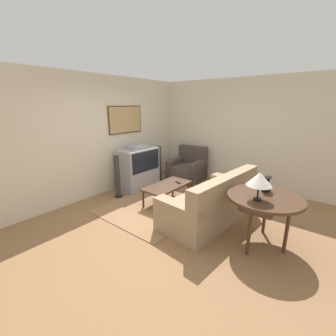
{
  "coord_description": "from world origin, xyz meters",
  "views": [
    {
      "loc": [
        -3.0,
        -2.29,
        2.07
      ],
      "look_at": [
        0.6,
        0.59,
        0.75
      ],
      "focal_mm": 24.0,
      "sensor_mm": 36.0,
      "label": 1
    }
  ],
  "objects_px": {
    "tv": "(138,168)",
    "couch": "(211,204)",
    "coffee_table": "(167,187)",
    "speaker_tower_right": "(159,165)",
    "armchair": "(188,170)",
    "speaker_tower_left": "(117,178)",
    "table_lamp": "(259,179)",
    "console_table": "(265,201)",
    "mantel_clock": "(267,184)"
  },
  "relations": [
    {
      "from": "couch",
      "to": "console_table",
      "type": "distance_m",
      "value": 1.05
    },
    {
      "from": "tv",
      "to": "couch",
      "type": "xyz_separation_m",
      "value": [
        -0.35,
        -2.25,
        -0.2
      ]
    },
    {
      "from": "armchair",
      "to": "coffee_table",
      "type": "bearing_deg",
      "value": -77.56
    },
    {
      "from": "console_table",
      "to": "coffee_table",
      "type": "bearing_deg",
      "value": 82.09
    },
    {
      "from": "coffee_table",
      "to": "table_lamp",
      "type": "distance_m",
      "value": 2.18
    },
    {
      "from": "table_lamp",
      "to": "speaker_tower_right",
      "type": "height_order",
      "value": "table_lamp"
    },
    {
      "from": "table_lamp",
      "to": "couch",
      "type": "bearing_deg",
      "value": 65.09
    },
    {
      "from": "couch",
      "to": "speaker_tower_left",
      "type": "xyz_separation_m",
      "value": [
        -0.37,
        2.18,
        0.14
      ]
    },
    {
      "from": "armchair",
      "to": "speaker_tower_right",
      "type": "xyz_separation_m",
      "value": [
        -0.53,
        0.59,
        0.16
      ]
    },
    {
      "from": "armchair",
      "to": "speaker_tower_right",
      "type": "distance_m",
      "value": 0.81
    },
    {
      "from": "speaker_tower_right",
      "to": "couch",
      "type": "bearing_deg",
      "value": -116.13
    },
    {
      "from": "mantel_clock",
      "to": "table_lamp",
      "type": "bearing_deg",
      "value": 179.81
    },
    {
      "from": "tv",
      "to": "console_table",
      "type": "height_order",
      "value": "tv"
    },
    {
      "from": "console_table",
      "to": "table_lamp",
      "type": "distance_m",
      "value": 0.43
    },
    {
      "from": "coffee_table",
      "to": "speaker_tower_left",
      "type": "bearing_deg",
      "value": 112.5
    },
    {
      "from": "couch",
      "to": "table_lamp",
      "type": "height_order",
      "value": "table_lamp"
    },
    {
      "from": "tv",
      "to": "console_table",
      "type": "relative_size",
      "value": 1.04
    },
    {
      "from": "coffee_table",
      "to": "mantel_clock",
      "type": "height_order",
      "value": "mantel_clock"
    },
    {
      "from": "console_table",
      "to": "mantel_clock",
      "type": "bearing_deg",
      "value": 13.02
    },
    {
      "from": "tv",
      "to": "speaker_tower_right",
      "type": "relative_size",
      "value": 1.12
    },
    {
      "from": "couch",
      "to": "armchair",
      "type": "relative_size",
      "value": 2.14
    },
    {
      "from": "table_lamp",
      "to": "speaker_tower_right",
      "type": "xyz_separation_m",
      "value": [
        1.49,
        3.08,
        -0.63
      ]
    },
    {
      "from": "couch",
      "to": "speaker_tower_left",
      "type": "distance_m",
      "value": 2.22
    },
    {
      "from": "table_lamp",
      "to": "mantel_clock",
      "type": "xyz_separation_m",
      "value": [
        0.41,
        -0.0,
        -0.19
      ]
    },
    {
      "from": "mantel_clock",
      "to": "speaker_tower_left",
      "type": "height_order",
      "value": "mantel_clock"
    },
    {
      "from": "armchair",
      "to": "console_table",
      "type": "bearing_deg",
      "value": -41.05
    },
    {
      "from": "speaker_tower_left",
      "to": "tv",
      "type": "bearing_deg",
      "value": 5.24
    },
    {
      "from": "armchair",
      "to": "couch",
      "type": "bearing_deg",
      "value": -50.76
    },
    {
      "from": "armchair",
      "to": "speaker_tower_left",
      "type": "height_order",
      "value": "speaker_tower_left"
    },
    {
      "from": "tv",
      "to": "table_lamp",
      "type": "relative_size",
      "value": 2.74
    },
    {
      "from": "couch",
      "to": "speaker_tower_right",
      "type": "distance_m",
      "value": 2.44
    },
    {
      "from": "console_table",
      "to": "speaker_tower_left",
      "type": "bearing_deg",
      "value": 93.03
    },
    {
      "from": "tv",
      "to": "couch",
      "type": "height_order",
      "value": "tv"
    },
    {
      "from": "console_table",
      "to": "mantel_clock",
      "type": "xyz_separation_m",
      "value": [
        0.2,
        0.05,
        0.19
      ]
    },
    {
      "from": "couch",
      "to": "table_lamp",
      "type": "xyz_separation_m",
      "value": [
        -0.42,
        -0.9,
        0.77
      ]
    },
    {
      "from": "mantel_clock",
      "to": "speaker_tower_right",
      "type": "height_order",
      "value": "mantel_clock"
    },
    {
      "from": "coffee_table",
      "to": "console_table",
      "type": "height_order",
      "value": "console_table"
    },
    {
      "from": "mantel_clock",
      "to": "speaker_tower_left",
      "type": "distance_m",
      "value": 3.14
    },
    {
      "from": "couch",
      "to": "speaker_tower_left",
      "type": "relative_size",
      "value": 2.07
    },
    {
      "from": "tv",
      "to": "table_lamp",
      "type": "bearing_deg",
      "value": -103.71
    },
    {
      "from": "couch",
      "to": "speaker_tower_left",
      "type": "height_order",
      "value": "speaker_tower_left"
    },
    {
      "from": "coffee_table",
      "to": "console_table",
      "type": "bearing_deg",
      "value": -97.91
    },
    {
      "from": "tv",
      "to": "armchair",
      "type": "relative_size",
      "value": 1.16
    },
    {
      "from": "couch",
      "to": "speaker_tower_left",
      "type": "bearing_deg",
      "value": -75.58
    },
    {
      "from": "coffee_table",
      "to": "speaker_tower_right",
      "type": "relative_size",
      "value": 1.13
    },
    {
      "from": "couch",
      "to": "table_lamp",
      "type": "relative_size",
      "value": 5.06
    },
    {
      "from": "coffee_table",
      "to": "table_lamp",
      "type": "height_order",
      "value": "table_lamp"
    },
    {
      "from": "armchair",
      "to": "speaker_tower_left",
      "type": "relative_size",
      "value": 0.97
    },
    {
      "from": "table_lamp",
      "to": "speaker_tower_right",
      "type": "relative_size",
      "value": 0.41
    },
    {
      "from": "table_lamp",
      "to": "console_table",
      "type": "bearing_deg",
      "value": -12.72
    }
  ]
}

